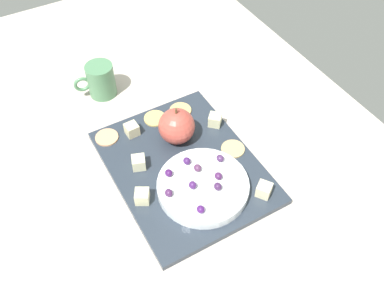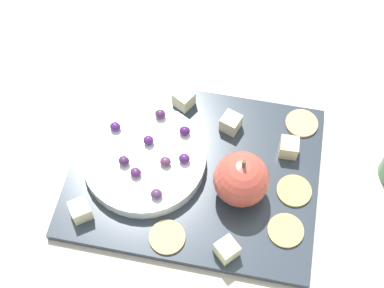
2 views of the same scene
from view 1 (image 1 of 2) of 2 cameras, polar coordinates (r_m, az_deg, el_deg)
table at (r=92.30cm, az=-3.85°, el=-3.57°), size 145.27×98.24×4.59cm
platter at (r=89.11cm, az=-1.11°, el=-2.99°), size 35.97×28.06×1.29cm
serving_dish at (r=84.04cm, az=1.46°, el=-5.64°), size 17.93×17.93×2.05cm
apple_whole at (r=90.41cm, az=-2.04°, el=2.37°), size 7.77×7.77×7.77cm
apple_stem at (r=87.21cm, az=-2.12°, el=4.40°), size 0.50×0.50×1.20cm
cheese_cube_0 at (r=95.34cm, az=3.06°, el=3.20°), size 3.75×3.75×2.65cm
cheese_cube_1 at (r=94.11cm, az=-7.97°, el=1.91°), size 2.77×2.77×2.65cm
cheese_cube_2 at (r=84.32cm, az=9.50°, el=-6.00°), size 3.70×3.70×2.65cm
cheese_cube_3 at (r=87.88cm, az=-7.07°, el=-2.44°), size 3.40×3.40×2.65cm
cheese_cube_4 at (r=82.87cm, az=-6.62°, el=-6.90°), size 3.63×3.63×2.65cm
cracker_0 at (r=97.48cm, az=-4.92°, el=3.40°), size 4.99×4.99×0.40cm
cracker_1 at (r=91.41cm, az=5.44°, el=-0.65°), size 4.99×4.99×0.40cm
cracker_2 at (r=94.99cm, az=-11.21°, el=0.87°), size 4.99×4.99×0.40cm
cracker_3 at (r=99.00cm, az=-1.54°, el=4.49°), size 4.99×4.99×0.40cm
grape_0 at (r=85.65cm, az=-0.68°, el=-2.26°), size 1.63×1.47×1.41cm
grape_1 at (r=82.02cm, az=0.08°, el=-5.46°), size 1.63×1.47×1.50cm
grape_2 at (r=78.98cm, az=0.90°, el=-8.76°), size 1.63×1.47×1.35cm
grape_3 at (r=86.31cm, az=3.75°, el=-1.89°), size 1.63×1.47×1.33cm
grape_4 at (r=81.98cm, az=3.43°, el=-5.63°), size 1.63×1.47×1.49cm
grape_5 at (r=84.60cm, az=0.74°, el=-3.18°), size 1.63×1.47×1.36cm
grape_6 at (r=83.92cm, az=-3.10°, el=-3.85°), size 1.63×1.47×1.39cm
grape_7 at (r=83.54cm, az=3.52°, el=-4.25°), size 1.63×1.47×1.34cm
grape_8 at (r=81.12cm, az=-3.10°, el=-6.48°), size 1.63×1.47×1.48cm
cup at (r=104.98cm, az=-12.03°, el=8.26°), size 6.52×9.70×8.19cm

